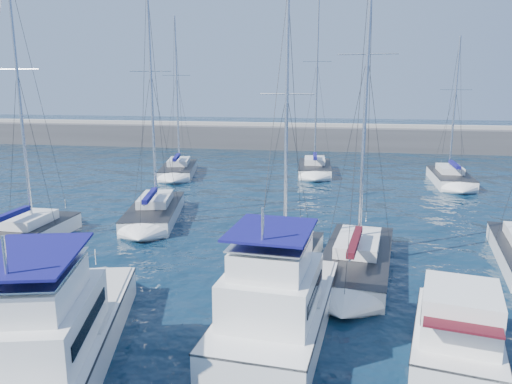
% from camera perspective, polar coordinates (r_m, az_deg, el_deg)
% --- Properties ---
extents(ground, '(220.00, 220.00, 0.00)m').
position_cam_1_polar(ground, '(19.51, 0.72, -15.20)').
color(ground, black).
rests_on(ground, ground).
extents(breakwater, '(160.00, 6.00, 4.45)m').
position_cam_1_polar(breakwater, '(69.57, 7.55, 5.81)').
color(breakwater, '#424244').
rests_on(breakwater, ground).
extents(motor_yacht_port_inner, '(6.14, 11.19, 4.69)m').
position_cam_1_polar(motor_yacht_port_inner, '(17.72, -22.53, -15.13)').
color(motor_yacht_port_inner, silver).
rests_on(motor_yacht_port_inner, ground).
extents(motor_yacht_stbd_inner, '(4.29, 9.05, 4.69)m').
position_cam_1_polar(motor_yacht_stbd_inner, '(18.56, 2.33, -12.81)').
color(motor_yacht_stbd_inner, silver).
rests_on(motor_yacht_stbd_inner, ground).
extents(motor_yacht_stbd_outer, '(3.75, 6.14, 3.20)m').
position_cam_1_polar(motor_yacht_stbd_outer, '(18.14, 22.03, -15.08)').
color(motor_yacht_stbd_outer, white).
rests_on(motor_yacht_stbd_outer, ground).
extents(sailboat_mid_a, '(3.13, 7.15, 15.59)m').
position_cam_1_polar(sailboat_mid_a, '(31.65, -24.82, -4.29)').
color(sailboat_mid_a, silver).
rests_on(sailboat_mid_a, ground).
extents(sailboat_mid_b, '(4.68, 8.93, 15.58)m').
position_cam_1_polar(sailboat_mid_b, '(34.22, -11.50, -2.18)').
color(sailboat_mid_b, white).
rests_on(sailboat_mid_b, ground).
extents(sailboat_mid_c, '(3.89, 7.71, 13.55)m').
position_cam_1_polar(sailboat_mid_c, '(24.78, 2.90, -7.68)').
color(sailboat_mid_c, silver).
rests_on(sailboat_mid_c, ground).
extents(sailboat_mid_d, '(4.22, 9.53, 16.58)m').
position_cam_1_polar(sailboat_mid_d, '(25.17, 11.44, -7.57)').
color(sailboat_mid_d, white).
rests_on(sailboat_mid_d, ground).
extents(sailboat_back_a, '(4.64, 8.50, 15.47)m').
position_cam_1_polar(sailboat_back_a, '(50.08, -8.84, 2.57)').
color(sailboat_back_a, silver).
rests_on(sailboat_back_a, ground).
extents(sailboat_back_b, '(3.65, 7.97, 17.66)m').
position_cam_1_polar(sailboat_back_b, '(50.53, 6.71, 2.75)').
color(sailboat_back_b, white).
rests_on(sailboat_back_b, ground).
extents(sailboat_back_c, '(3.11, 8.10, 13.31)m').
position_cam_1_polar(sailboat_back_c, '(48.58, 21.30, 1.52)').
color(sailboat_back_c, silver).
rests_on(sailboat_back_c, ground).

